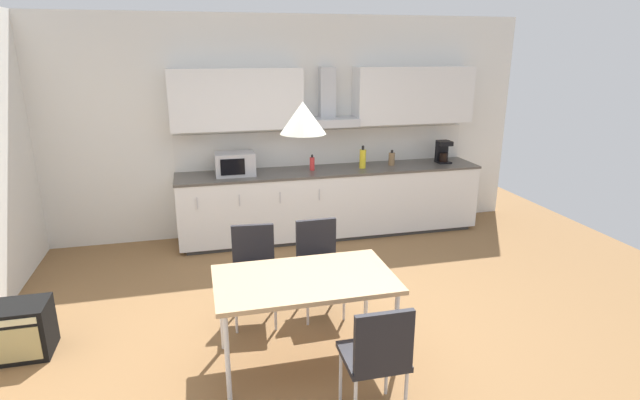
# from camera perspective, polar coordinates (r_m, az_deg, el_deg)

# --- Properties ---
(ground_plane) EXTENTS (8.50, 7.98, 0.02)m
(ground_plane) POSITION_cam_1_polar(r_m,az_deg,el_deg) (4.53, 0.47, -14.96)
(ground_plane) COLOR brown
(wall_back) EXTENTS (6.80, 0.10, 2.80)m
(wall_back) POSITION_cam_1_polar(r_m,az_deg,el_deg) (6.58, -5.49, 8.24)
(wall_back) COLOR silver
(wall_back) RESTS_ON ground_plane
(kitchen_counter) EXTENTS (3.94, 0.68, 0.89)m
(kitchen_counter) POSITION_cam_1_polar(r_m,az_deg,el_deg) (6.58, 1.29, -0.20)
(kitchen_counter) COLOR #333333
(kitchen_counter) RESTS_ON ground_plane
(backsplash_tile) EXTENTS (3.92, 0.02, 0.46)m
(backsplash_tile) POSITION_cam_1_polar(r_m,az_deg,el_deg) (6.71, 0.62, 6.07)
(backsplash_tile) COLOR silver
(backsplash_tile) RESTS_ON kitchen_counter
(upper_wall_cabinets) EXTENTS (3.92, 0.40, 0.73)m
(upper_wall_cabinets) POSITION_cam_1_polar(r_m,az_deg,el_deg) (6.47, 1.00, 11.62)
(upper_wall_cabinets) COLOR silver
(microwave) EXTENTS (0.48, 0.35, 0.28)m
(microwave) POSITION_cam_1_polar(r_m,az_deg,el_deg) (6.22, -9.71, 4.11)
(microwave) COLOR #ADADB2
(microwave) RESTS_ON kitchen_counter
(coffee_maker) EXTENTS (0.18, 0.19, 0.30)m
(coffee_maker) POSITION_cam_1_polar(r_m,az_deg,el_deg) (7.03, 13.86, 5.40)
(coffee_maker) COLOR black
(coffee_maker) RESTS_ON kitchen_counter
(bottle_red) EXTENTS (0.06, 0.06, 0.20)m
(bottle_red) POSITION_cam_1_polar(r_m,az_deg,el_deg) (6.39, -0.90, 4.19)
(bottle_red) COLOR red
(bottle_red) RESTS_ON kitchen_counter
(bottle_yellow) EXTENTS (0.08, 0.08, 0.29)m
(bottle_yellow) POSITION_cam_1_polar(r_m,az_deg,el_deg) (6.52, 4.90, 4.74)
(bottle_yellow) COLOR yellow
(bottle_yellow) RESTS_ON kitchen_counter
(bottle_brown) EXTENTS (0.08, 0.08, 0.20)m
(bottle_brown) POSITION_cam_1_polar(r_m,az_deg,el_deg) (6.73, 8.19, 4.69)
(bottle_brown) COLOR brown
(bottle_brown) RESTS_ON kitchen_counter
(dining_table) EXTENTS (1.36, 0.79, 0.73)m
(dining_table) POSITION_cam_1_polar(r_m,az_deg,el_deg) (3.83, -1.78, -9.47)
(dining_table) COLOR tan
(dining_table) RESTS_ON ground_plane
(chair_far_right) EXTENTS (0.41, 0.41, 0.87)m
(chair_far_right) POSITION_cam_1_polar(r_m,az_deg,el_deg) (4.64, -0.14, -6.58)
(chair_far_right) COLOR black
(chair_far_right) RESTS_ON ground_plane
(chair_far_left) EXTENTS (0.44, 0.44, 0.87)m
(chair_far_left) POSITION_cam_1_polar(r_m,az_deg,el_deg) (4.55, -7.57, -7.26)
(chair_far_left) COLOR black
(chair_far_left) RESTS_ON ground_plane
(chair_near_right) EXTENTS (0.40, 0.40, 0.87)m
(chair_near_right) POSITION_cam_1_polar(r_m,az_deg,el_deg) (3.34, 6.60, -16.91)
(chair_near_right) COLOR black
(chair_near_right) RESTS_ON ground_plane
(guitar_amp) EXTENTS (0.52, 0.37, 0.44)m
(guitar_amp) POSITION_cam_1_polar(r_m,az_deg,el_deg) (4.80, -31.43, -12.61)
(guitar_amp) COLOR black
(guitar_amp) RESTS_ON ground_plane
(pendant_lamp) EXTENTS (0.32, 0.32, 0.22)m
(pendant_lamp) POSITION_cam_1_polar(r_m,az_deg,el_deg) (3.46, -1.97, 9.37)
(pendant_lamp) COLOR silver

